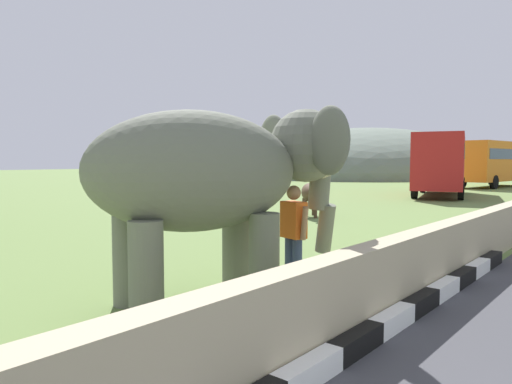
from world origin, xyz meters
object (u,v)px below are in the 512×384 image
(bus_orange, at_px, (494,160))
(cow_near, at_px, (310,193))
(person_handler, at_px, (294,231))
(elephant, at_px, (220,174))
(bus_red, at_px, (441,160))

(bus_orange, xyz_separation_m, cow_near, (-25.61, 0.03, -1.21))
(person_handler, distance_m, cow_near, 9.69)
(person_handler, xyz_separation_m, cow_near, (8.20, 5.16, -0.06))
(elephant, height_order, bus_orange, bus_orange)
(bus_red, height_order, bus_orange, same)
(bus_red, bearing_deg, bus_orange, 0.29)
(bus_red, bearing_deg, cow_near, 179.60)
(bus_orange, bearing_deg, bus_red, -179.71)
(bus_red, distance_m, cow_near, 13.51)
(elephant, relative_size, bus_red, 0.46)
(elephant, distance_m, cow_near, 10.58)
(cow_near, bearing_deg, person_handler, -147.82)
(bus_red, relative_size, bus_orange, 0.97)
(person_handler, relative_size, bus_red, 0.19)
(bus_red, xyz_separation_m, cow_near, (-13.46, 0.09, -1.21))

